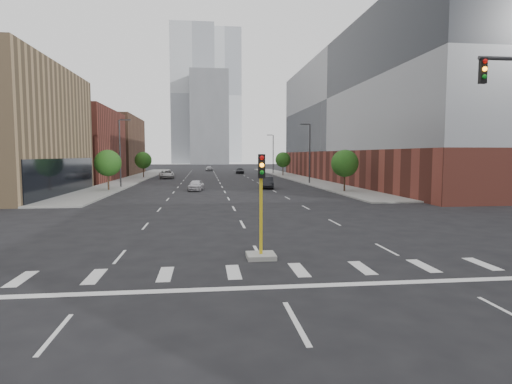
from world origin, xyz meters
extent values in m
plane|color=black|center=(0.00, 0.00, 0.00)|extent=(400.00, 400.00, 0.00)
cube|color=gray|center=(-15.00, 74.00, 0.07)|extent=(5.00, 92.00, 0.15)
cube|color=gray|center=(15.00, 74.00, 0.07)|extent=(5.00, 92.00, 0.15)
cube|color=brown|center=(-27.50, 66.00, 6.00)|extent=(20.00, 22.00, 12.00)
cube|color=brown|center=(-27.50, 92.00, 6.50)|extent=(20.00, 24.00, 13.00)
cube|color=brown|center=(29.50, 60.00, 2.50)|extent=(24.00, 70.00, 5.00)
cube|color=slate|center=(29.50, 60.00, 13.50)|extent=(24.00, 70.00, 17.00)
cube|color=#B2B7BC|center=(-8.00, 220.00, 35.00)|extent=(22.00, 22.00, 70.00)
cube|color=#B2B7BC|center=(10.00, 260.00, 40.00)|extent=(20.00, 20.00, 80.00)
cube|color=slate|center=(0.00, 200.00, 22.00)|extent=(18.00, 18.00, 44.00)
cube|color=#999993|center=(0.00, 9.00, 0.10)|extent=(1.20, 1.20, 0.20)
cylinder|color=gold|center=(0.00, 9.00, 1.80)|extent=(0.14, 0.14, 3.20)
cube|color=black|center=(0.00, 8.82, 3.90)|extent=(0.28, 0.18, 1.00)
sphere|color=red|center=(0.00, 8.72, 4.25)|extent=(0.18, 0.18, 0.18)
sphere|color=orange|center=(0.00, 8.72, 3.95)|extent=(0.18, 0.18, 0.18)
sphere|color=#0C7F19|center=(0.00, 8.72, 3.65)|extent=(0.18, 0.18, 0.18)
cube|color=black|center=(8.70, 7.50, 7.70)|extent=(0.28, 0.18, 1.00)
sphere|color=red|center=(8.70, 7.38, 8.05)|extent=(0.18, 0.18, 0.18)
sphere|color=orange|center=(8.70, 7.38, 7.75)|extent=(0.18, 0.18, 0.18)
sphere|color=#0C7F19|center=(8.70, 7.38, 7.45)|extent=(0.18, 0.18, 0.18)
cylinder|color=#2D2D30|center=(13.50, 55.00, 4.50)|extent=(0.20, 0.20, 9.00)
cube|color=#2D2D30|center=(12.70, 55.00, 9.00)|extent=(1.40, 0.22, 0.15)
cylinder|color=#2D2D30|center=(13.50, 90.00, 4.50)|extent=(0.20, 0.20, 9.00)
cube|color=#2D2D30|center=(12.70, 90.00, 9.00)|extent=(1.40, 0.22, 0.15)
cylinder|color=#2D2D30|center=(-13.50, 50.00, 4.50)|extent=(0.20, 0.20, 9.00)
cube|color=#2D2D30|center=(-12.70, 50.00, 9.00)|extent=(1.40, 0.22, 0.15)
cylinder|color=#382619|center=(-14.00, 45.00, 1.02)|extent=(0.20, 0.20, 1.75)
sphere|color=#124514|center=(-14.00, 45.00, 3.40)|extent=(3.20, 3.20, 3.20)
cylinder|color=#382619|center=(-14.00, 75.00, 1.02)|extent=(0.20, 0.20, 1.75)
sphere|color=#124514|center=(-14.00, 75.00, 3.40)|extent=(3.20, 3.20, 3.20)
cylinder|color=#382619|center=(14.00, 40.00, 1.02)|extent=(0.20, 0.20, 1.75)
sphere|color=#124514|center=(14.00, 40.00, 3.40)|extent=(3.20, 3.20, 3.20)
cylinder|color=#382619|center=(14.00, 80.00, 1.02)|extent=(0.20, 0.20, 1.75)
sphere|color=#124514|center=(14.00, 80.00, 3.40)|extent=(3.20, 3.20, 3.20)
imported|color=silver|center=(-3.44, 44.23, 0.68)|extent=(2.15, 4.16, 1.35)
imported|color=black|center=(5.72, 46.81, 0.77)|extent=(2.07, 4.80, 1.54)
imported|color=#B8B8B8|center=(-9.45, 72.49, 0.78)|extent=(3.30, 5.93, 1.57)
imported|color=black|center=(5.87, 91.55, 0.69)|extent=(2.38, 4.93, 1.38)
imported|color=#9C9CA1|center=(-1.16, 109.56, 0.74)|extent=(2.19, 4.50, 1.48)
camera|label=1|loc=(-2.32, -8.63, 4.36)|focal=30.00mm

